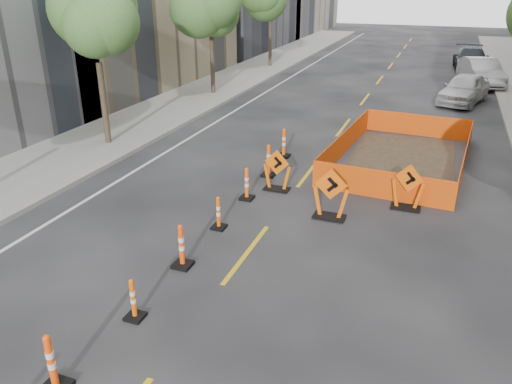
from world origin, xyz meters
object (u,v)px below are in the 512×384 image
at_px(channelizer_6, 247,184).
at_px(channelizer_8, 284,143).
at_px(channelizer_3, 133,299).
at_px(parked_car_mid, 481,72).
at_px(chevron_sign_left, 277,170).
at_px(chevron_sign_center, 331,194).
at_px(chevron_sign_right, 408,187).
at_px(parked_car_near, 464,89).
at_px(channelizer_4, 181,246).
at_px(channelizer_2, 51,363).
at_px(channelizer_7, 269,160).
at_px(channelizer_5, 218,213).
at_px(parked_car_far, 471,59).

height_order(channelizer_6, channelizer_8, channelizer_8).
height_order(channelizer_3, parked_car_mid, parked_car_mid).
bearing_deg(chevron_sign_left, chevron_sign_center, -29.03).
xyz_separation_m(channelizer_8, chevron_sign_right, (4.79, -3.15, 0.15)).
xyz_separation_m(channelizer_3, parked_car_near, (6.23, 22.08, 0.32)).
bearing_deg(channelizer_4, parked_car_mid, 73.98).
distance_m(chevron_sign_center, parked_car_mid, 22.13).
distance_m(channelizer_2, parked_car_mid, 30.47).
distance_m(channelizer_8, chevron_sign_right, 5.74).
bearing_deg(chevron_sign_right, chevron_sign_center, -127.71).
distance_m(channelizer_4, parked_car_mid, 26.43).
bearing_deg(channelizer_4, chevron_sign_left, 82.93).
relative_size(chevron_sign_center, parked_car_near, 0.33).
xyz_separation_m(channelizer_3, channelizer_8, (-0.17, 10.37, 0.09)).
bearing_deg(channelizer_7, channelizer_6, -89.44).
relative_size(channelizer_5, channelizer_6, 0.91).
bearing_deg(channelizer_8, channelizer_4, -89.10).
xyz_separation_m(channelizer_3, channelizer_4, (-0.04, 2.07, 0.09)).
bearing_deg(parked_car_near, channelizer_7, -98.53).
relative_size(channelizer_3, chevron_sign_center, 0.61).
bearing_deg(channelizer_3, channelizer_8, 90.92).
bearing_deg(channelizer_7, channelizer_4, -89.81).
bearing_deg(channelizer_5, parked_car_near, 70.71).
relative_size(chevron_sign_center, chevron_sign_right, 1.07).
distance_m(channelizer_7, parked_car_near, 15.15).
relative_size(chevron_sign_right, parked_car_far, 0.26).
bearing_deg(channelizer_3, chevron_sign_center, 65.59).
xyz_separation_m(channelizer_8, parked_car_far, (6.94, 22.95, 0.24)).
bearing_deg(parked_car_mid, channelizer_2, -118.19).
height_order(channelizer_3, channelizer_4, channelizer_4).
bearing_deg(chevron_sign_center, channelizer_8, 117.13).
bearing_deg(channelizer_3, parked_car_near, 74.23).
bearing_deg(chevron_sign_center, channelizer_2, -114.25).
xyz_separation_m(channelizer_3, channelizer_6, (-0.04, 6.22, 0.05)).
relative_size(channelizer_3, chevron_sign_left, 0.68).
height_order(chevron_sign_right, parked_car_near, parked_car_near).
distance_m(channelizer_4, channelizer_8, 8.30).
relative_size(channelizer_3, channelizer_7, 0.82).
relative_size(channelizer_7, parked_car_near, 0.25).
distance_m(channelizer_3, parked_car_mid, 28.42).
height_order(channelizer_4, channelizer_8, channelizer_8).
height_order(channelizer_5, parked_car_mid, parked_car_mid).
height_order(channelizer_2, channelizer_4, channelizer_2).
height_order(channelizer_5, chevron_sign_left, chevron_sign_left).
distance_m(channelizer_3, chevron_sign_left, 7.26).
relative_size(channelizer_4, parked_car_far, 0.20).
relative_size(chevron_sign_right, parked_car_mid, 0.28).
height_order(channelizer_3, channelizer_8, channelizer_8).
distance_m(channelizer_4, channelizer_6, 4.15).
height_order(chevron_sign_left, chevron_sign_right, chevron_sign_right).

